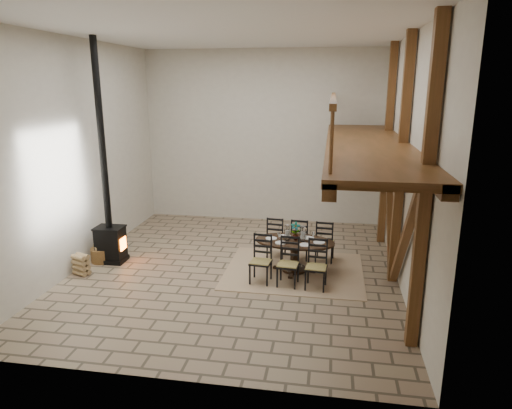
% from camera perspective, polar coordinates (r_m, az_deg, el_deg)
% --- Properties ---
extents(ground, '(8.00, 8.00, 0.00)m').
position_cam_1_polar(ground, '(10.31, -2.56, -8.11)').
color(ground, '#8B785C').
rests_on(ground, ground).
extents(room_shell, '(7.02, 8.02, 5.01)m').
position_cam_1_polar(room_shell, '(9.37, 4.45, 8.64)').
color(room_shell, beige).
rests_on(room_shell, ground).
extents(rug, '(3.00, 2.50, 0.02)m').
position_cam_1_polar(rug, '(10.25, 4.79, -8.25)').
color(rug, tan).
rests_on(rug, ground).
extents(dining_table, '(1.83, 2.07, 1.12)m').
position_cam_1_polar(dining_table, '(10.11, 4.84, -6.29)').
color(dining_table, black).
rests_on(dining_table, ground).
extents(wood_stove, '(0.65, 0.50, 5.00)m').
position_cam_1_polar(wood_stove, '(10.92, -17.99, -1.27)').
color(wood_stove, black).
rests_on(wood_stove, ground).
extents(log_basket, '(0.50, 0.50, 0.41)m').
position_cam_1_polar(log_basket, '(11.28, -18.69, -5.89)').
color(log_basket, brown).
rests_on(log_basket, ground).
extents(log_stack, '(0.40, 0.34, 0.47)m').
position_cam_1_polar(log_stack, '(10.64, -21.02, -7.03)').
color(log_stack, tan).
rests_on(log_stack, ground).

